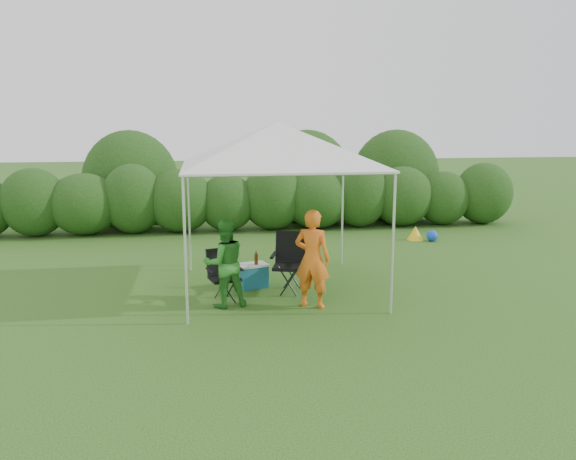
{
  "coord_description": "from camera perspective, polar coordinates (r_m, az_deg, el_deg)",
  "views": [
    {
      "loc": [
        -1.25,
        -8.7,
        2.81
      ],
      "look_at": [
        0.16,
        0.4,
        1.05
      ],
      "focal_mm": 35.0,
      "sensor_mm": 36.0,
      "label": 1
    }
  ],
  "objects": [
    {
      "name": "chair_right",
      "position": [
        9.48,
        0.31,
        -2.87
      ],
      "size": [
        0.73,
        0.69,
        1.0
      ],
      "rotation": [
        0.0,
        0.0,
        -0.28
      ],
      "color": "black",
      "rests_on": "ground"
    },
    {
      "name": "man",
      "position": [
        8.6,
        2.49,
        -2.93
      ],
      "size": [
        0.67,
        0.59,
        1.53
      ],
      "primitive_type": "imported",
      "rotation": [
        0.0,
        0.0,
        2.64
      ],
      "color": "orange",
      "rests_on": "ground"
    },
    {
      "name": "canopy",
      "position": [
        9.29,
        -1.07,
        8.67
      ],
      "size": [
        3.1,
        3.1,
        2.83
      ],
      "color": "silver",
      "rests_on": "ground"
    },
    {
      "name": "chair_left",
      "position": [
        9.09,
        -6.62,
        -4.19
      ],
      "size": [
        0.6,
        0.57,
        0.83
      ],
      "rotation": [
        0.0,
        0.0,
        0.27
      ],
      "color": "black",
      "rests_on": "ground"
    },
    {
      "name": "woman",
      "position": [
        8.69,
        -6.44,
        -3.36
      ],
      "size": [
        0.76,
        0.65,
        1.39
      ],
      "primitive_type": "imported",
      "rotation": [
        0.0,
        0.0,
        3.34
      ],
      "color": "#32872C",
      "rests_on": "ground"
    },
    {
      "name": "hedge",
      "position": [
        14.89,
        -3.77,
        3.13
      ],
      "size": [
        14.8,
        1.53,
        1.8
      ],
      "color": "#254D18",
      "rests_on": "ground"
    },
    {
      "name": "bottle",
      "position": [
        9.67,
        -3.25,
        -2.83
      ],
      "size": [
        0.06,
        0.06,
        0.23
      ],
      "primitive_type": "cylinder",
      "color": "#592D0C",
      "rests_on": "cooler"
    },
    {
      "name": "lawn_toy",
      "position": [
        14.02,
        13.23,
        -0.37
      ],
      "size": [
        0.68,
        0.57,
        0.34
      ],
      "color": "yellow",
      "rests_on": "ground"
    },
    {
      "name": "cooler",
      "position": [
        9.78,
        -3.61,
        -4.62
      ],
      "size": [
        0.58,
        0.49,
        0.41
      ],
      "rotation": [
        0.0,
        0.0,
        0.3
      ],
      "color": "#1D6487",
      "rests_on": "ground"
    },
    {
      "name": "ground",
      "position": [
        9.23,
        -0.6,
        -6.91
      ],
      "size": [
        70.0,
        70.0,
        0.0
      ],
      "primitive_type": "plane",
      "color": "#396720"
    }
  ]
}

